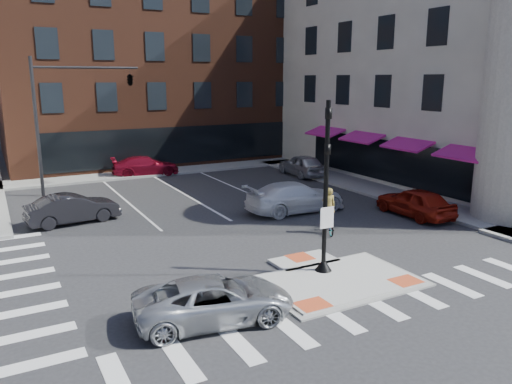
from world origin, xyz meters
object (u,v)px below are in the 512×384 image
red_sedan (415,202)px  bg_car_dark (73,209)px  bg_car_red (145,166)px  silver_suv (214,300)px  bg_car_silver (302,165)px  white_pickup (296,197)px  cyclist (328,218)px

red_sedan → bg_car_dark: red_sedan is taller
red_sedan → bg_car_red: 19.25m
silver_suv → bg_car_silver: bg_car_silver is taller
white_pickup → bg_car_silver: bearing=-34.6°
white_pickup → red_sedan: bearing=-126.2°
bg_car_dark → white_pickup: bearing=-114.7°
bg_car_silver → silver_suv: bearing=53.9°
bg_car_red → cyclist: 17.61m
red_sedan → bg_car_silver: 11.65m
silver_suv → bg_car_red: (4.50, 22.50, 0.04)m
white_pickup → bg_car_silver: (5.70, 7.99, -0.01)m
red_sedan → bg_car_silver: bearing=-93.5°
bg_car_red → silver_suv: bearing=176.9°
bg_car_red → red_sedan: bearing=-144.5°
white_pickup → silver_suv: bearing=137.4°
red_sedan → cyclist: cyclist is taller
bg_car_silver → bg_car_red: (-9.75, 5.50, -0.09)m
bg_car_red → cyclist: (3.33, -17.30, 0.02)m
red_sedan → silver_suv: bearing=23.1°
cyclist → bg_car_dark: bearing=-14.7°
white_pickup → bg_car_red: white_pickup is taller
bg_car_silver → bg_car_red: bearing=-25.5°
bg_car_red → cyclist: cyclist is taller
cyclist → silver_suv: bearing=54.9°
silver_suv → cyclist: 9.40m
bg_car_dark → cyclist: cyclist is taller
silver_suv → bg_car_silver: size_ratio=1.01×
bg_car_silver → cyclist: size_ratio=2.18×
red_sedan → bg_car_red: size_ratio=0.92×
white_pickup → bg_car_dark: size_ratio=1.25×
bg_car_dark → bg_car_silver: (16.23, 4.67, 0.07)m
cyclist → red_sedan: bearing=-156.7°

